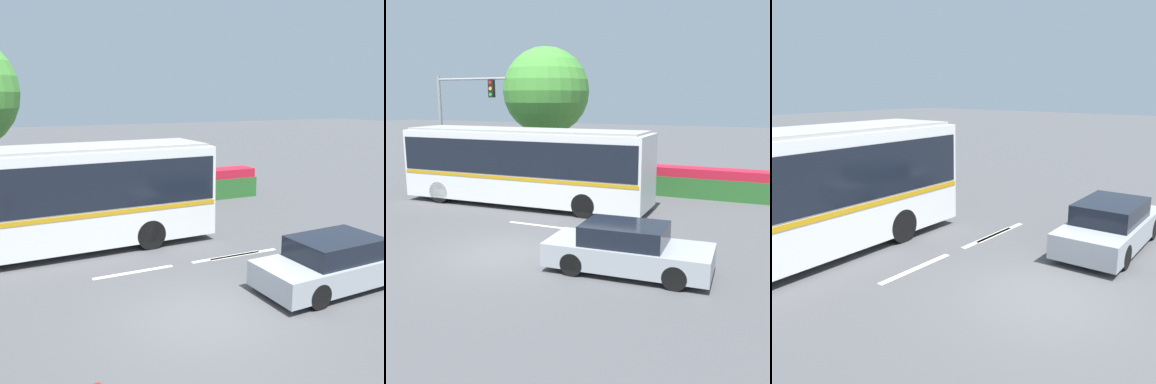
{
  "view_description": "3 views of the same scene",
  "coord_description": "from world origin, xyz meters",
  "views": [
    {
      "loc": [
        -4.37,
        -8.63,
        5.0
      ],
      "look_at": [
        1.87,
        4.54,
        1.9
      ],
      "focal_mm": 42.49,
      "sensor_mm": 36.0,
      "label": 1
    },
    {
      "loc": [
        7.55,
        -11.62,
        4.74
      ],
      "look_at": [
        1.13,
        3.13,
        1.46
      ],
      "focal_mm": 43.03,
      "sensor_mm": 36.0,
      "label": 2
    },
    {
      "loc": [
        -7.84,
        -4.15,
        4.42
      ],
      "look_at": [
        0.64,
        2.7,
        1.84
      ],
      "focal_mm": 40.8,
      "sensor_mm": 36.0,
      "label": 3
    }
  ],
  "objects": [
    {
      "name": "flowering_hedge",
      "position": [
        3.6,
        10.92,
        0.71
      ],
      "size": [
        9.24,
        1.16,
        1.43
      ],
      "color": "#286028",
      "rests_on": "ground"
    },
    {
      "name": "sedan_foreground",
      "position": [
        3.97,
        0.02,
        0.65
      ],
      "size": [
        4.62,
        2.01,
        1.38
      ],
      "rotation": [
        0.0,
        0.0,
        0.05
      ],
      "color": "#9EA3A8",
      "rests_on": "ground"
    },
    {
      "name": "street_tree_left",
      "position": [
        -4.99,
        12.6,
        5.13
      ],
      "size": [
        4.99,
        4.99,
        7.65
      ],
      "color": "brown",
      "rests_on": "ground"
    },
    {
      "name": "lane_stripe_near",
      "position": [
        3.07,
        3.17,
        0.01
      ],
      "size": [
        2.4,
        0.16,
        0.01
      ],
      "primitive_type": "cube",
      "color": "silver",
      "rests_on": "ground"
    },
    {
      "name": "traffic_light_pole",
      "position": [
        -8.61,
        8.92,
        3.95
      ],
      "size": [
        4.38,
        0.24,
        5.93
      ],
      "color": "gray",
      "rests_on": "ground"
    },
    {
      "name": "lane_stripe_far",
      "position": [
        2.44,
        3.21,
        0.01
      ],
      "size": [
        2.4,
        0.16,
        0.01
      ],
      "primitive_type": "cube",
      "color": "silver",
      "rests_on": "ground"
    },
    {
      "name": "city_bus",
      "position": [
        -2.76,
        6.08,
        1.94
      ],
      "size": [
        11.41,
        2.81,
        3.41
      ],
      "rotation": [
        0.0,
        0.0,
        3.16
      ],
      "color": "silver",
      "rests_on": "ground"
    },
    {
      "name": "ground_plane",
      "position": [
        0.0,
        0.0,
        0.0
      ],
      "size": [
        140.0,
        140.0,
        0.0
      ],
      "primitive_type": "plane",
      "color": "#4C4C4F"
    },
    {
      "name": "lane_stripe_mid",
      "position": [
        -0.61,
        3.24,
        0.01
      ],
      "size": [
        2.4,
        0.16,
        0.01
      ],
      "primitive_type": "cube",
      "color": "silver",
      "rests_on": "ground"
    }
  ]
}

